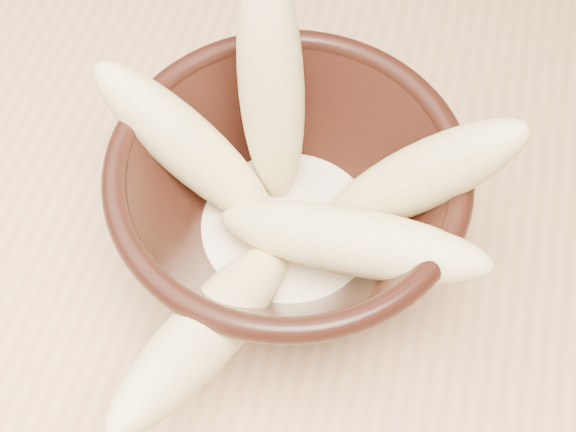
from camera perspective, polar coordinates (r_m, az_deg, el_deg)
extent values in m
cube|color=tan|center=(0.52, 6.79, -4.88)|extent=(1.20, 0.80, 0.04)
cylinder|color=tan|center=(1.15, -19.68, 7.75)|extent=(0.05, 0.05, 0.71)
cylinder|color=black|center=(0.50, 0.00, -2.73)|extent=(0.08, 0.08, 0.01)
cylinder|color=black|center=(0.48, 0.00, -1.61)|extent=(0.08, 0.08, 0.01)
torus|color=black|center=(0.42, 0.00, 3.31)|extent=(0.19, 0.19, 0.01)
cylinder|color=beige|center=(0.47, 0.00, -1.06)|extent=(0.11, 0.11, 0.02)
ellipsoid|color=#D0C07B|center=(0.44, -1.18, 9.07)|extent=(0.06, 0.09, 0.15)
ellipsoid|color=#D0C07B|center=(0.45, -7.14, 4.95)|extent=(0.13, 0.06, 0.11)
ellipsoid|color=#D0C07B|center=(0.43, 9.24, 2.65)|extent=(0.12, 0.04, 0.13)
ellipsoid|color=#D0C07B|center=(0.42, 4.23, -1.75)|extent=(0.16, 0.06, 0.08)
ellipsoid|color=#D0C07B|center=(0.40, -5.53, -7.80)|extent=(0.08, 0.17, 0.11)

